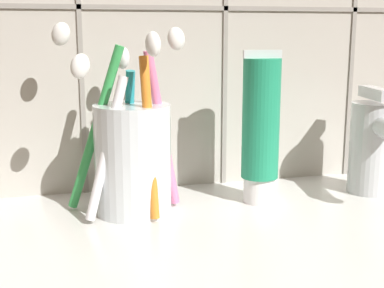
# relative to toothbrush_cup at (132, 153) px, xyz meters

# --- Properties ---
(sink_counter) EXTENTS (0.63, 0.30, 0.02)m
(sink_counter) POSITION_rel_toothbrush_cup_xyz_m (0.10, -0.07, -0.07)
(sink_counter) COLOR silver
(sink_counter) RESTS_ON ground
(toothbrush_cup) EXTENTS (0.13, 0.09, 0.18)m
(toothbrush_cup) POSITION_rel_toothbrush_cup_xyz_m (0.00, 0.00, 0.00)
(toothbrush_cup) COLOR silver
(toothbrush_cup) RESTS_ON sink_counter
(toothpaste_tube) EXTENTS (0.04, 0.04, 0.16)m
(toothpaste_tube) POSITION_rel_toothbrush_cup_xyz_m (0.13, 0.00, 0.02)
(toothpaste_tube) COLOR white
(toothpaste_tube) RESTS_ON sink_counter
(sink_faucet) EXTENTS (0.05, 0.13, 0.11)m
(sink_faucet) POSITION_rel_toothbrush_cup_xyz_m (0.26, -0.01, -0.00)
(sink_faucet) COLOR silver
(sink_faucet) RESTS_ON sink_counter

